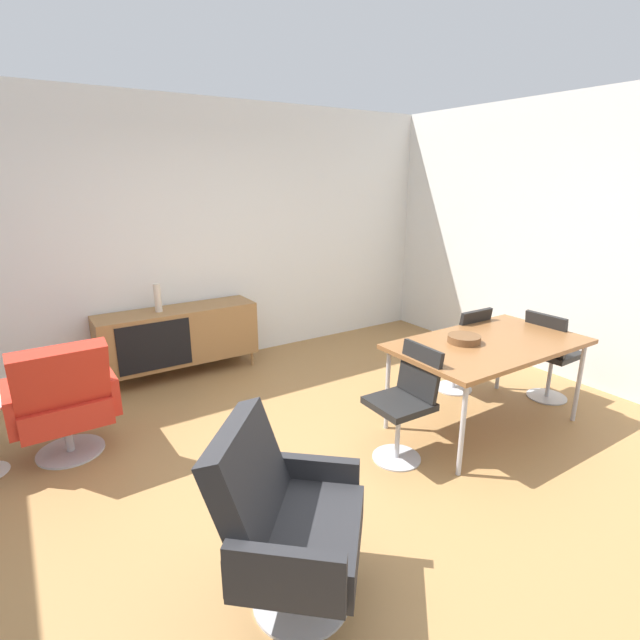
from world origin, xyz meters
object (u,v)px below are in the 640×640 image
sideboard (179,335)px  dining_chair_back_right (462,346)px  wooden_bowl_on_table (464,339)px  dining_chair_near_window (406,399)px  armchair_black_shell (286,520)px  dining_table (489,347)px  dining_chair_far_end (550,352)px  lounge_chair_red (63,400)px  vase_cobalt (158,298)px

sideboard → dining_chair_back_right: (2.15, -1.88, 0.03)m
dining_chair_back_right → wooden_bowl_on_table: bearing=-139.5°
wooden_bowl_on_table → dining_chair_near_window: bearing=-171.7°
armchair_black_shell → dining_table: bearing=16.0°
dining_table → wooden_bowl_on_table: bearing=151.6°
dining_chair_far_end → dining_chair_near_window: bearing=180.0°
lounge_chair_red → dining_chair_near_window: bearing=-32.9°
dining_table → lounge_chair_red: bearing=155.6°
sideboard → vase_cobalt: size_ratio=5.64×
dining_table → dining_chair_near_window: (-0.89, -0.00, -0.23)m
vase_cobalt → dining_table: bearing=-51.1°
dining_chair_near_window → lounge_chair_red: bearing=147.1°
dining_table → wooden_bowl_on_table: (-0.19, 0.10, 0.07)m
armchair_black_shell → lounge_chair_red: bearing=110.3°
dining_chair_back_right → dining_chair_near_window: same height
dining_chair_back_right → armchair_black_shell: 2.85m
vase_cobalt → dining_chair_far_end: vase_cobalt is taller
sideboard → wooden_bowl_on_table: 2.86m
sideboard → dining_table: bearing=-53.6°
wooden_bowl_on_table → dining_chair_back_right: dining_chair_back_right is taller
sideboard → dining_chair_back_right: bearing=-41.3°
dining_chair_near_window → dining_chair_back_right: bearing=24.4°
wooden_bowl_on_table → dining_table: bearing=-28.4°
dining_chair_back_right → dining_chair_far_end: same height
dining_table → dining_chair_near_window: bearing=-179.9°
dining_chair_back_right → sideboard: bearing=138.7°
dining_chair_back_right → dining_chair_near_window: 1.36m
wooden_bowl_on_table → dining_chair_near_window: dining_chair_near_window is taller
dining_chair_back_right → armchair_black_shell: size_ratio=0.90×
sideboard → wooden_bowl_on_table: bearing=-55.5°
vase_cobalt → lounge_chair_red: bearing=-132.6°
wooden_bowl_on_table → dining_chair_far_end: 1.12m
wooden_bowl_on_table → armchair_black_shell: 2.20m
lounge_chair_red → armchair_black_shell: size_ratio=1.00×
armchair_black_shell → vase_cobalt: bearing=85.0°
vase_cobalt → wooden_bowl_on_table: vase_cobalt is taller
dining_chair_near_window → sideboard: bearing=110.4°
dining_chair_near_window → armchair_black_shell: 1.50m
sideboard → armchair_black_shell: size_ratio=1.69×
sideboard → vase_cobalt: vase_cobalt is taller
dining_table → dining_chair_back_right: (0.35, 0.56, -0.23)m
wooden_bowl_on_table → lounge_chair_red: size_ratio=0.27×
dining_chair_near_window → lounge_chair_red: (-2.09, 1.35, -0.00)m
sideboard → dining_table: 3.05m
dining_chair_far_end → lounge_chair_red: size_ratio=0.90×
dining_chair_near_window → dining_table: bearing=0.1°
dining_chair_far_end → armchair_black_shell: armchair_black_shell is taller
vase_cobalt → dining_chair_near_window: bearing=-66.1°
vase_cobalt → armchair_black_shell: 3.12m
dining_table → dining_chair_back_right: dining_chair_back_right is taller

